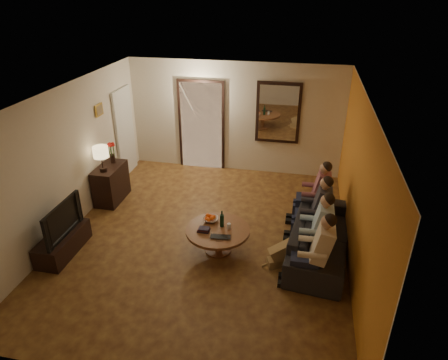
% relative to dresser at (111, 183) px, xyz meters
% --- Properties ---
extents(floor, '(5.00, 6.00, 0.01)m').
position_rel_dresser_xyz_m(floor, '(2.25, -0.96, -0.38)').
color(floor, '#492413').
rests_on(floor, ground).
extents(ceiling, '(5.00, 6.00, 0.01)m').
position_rel_dresser_xyz_m(ceiling, '(2.25, -0.96, 2.22)').
color(ceiling, white).
rests_on(ceiling, back_wall).
extents(back_wall, '(5.00, 0.02, 2.60)m').
position_rel_dresser_xyz_m(back_wall, '(2.25, 2.04, 0.92)').
color(back_wall, beige).
rests_on(back_wall, floor).
extents(front_wall, '(5.00, 0.02, 2.60)m').
position_rel_dresser_xyz_m(front_wall, '(2.25, -3.96, 0.92)').
color(front_wall, beige).
rests_on(front_wall, floor).
extents(left_wall, '(0.02, 6.00, 2.60)m').
position_rel_dresser_xyz_m(left_wall, '(-0.25, -0.96, 0.92)').
color(left_wall, beige).
rests_on(left_wall, floor).
extents(right_wall, '(0.02, 6.00, 2.60)m').
position_rel_dresser_xyz_m(right_wall, '(4.75, -0.96, 0.92)').
color(right_wall, beige).
rests_on(right_wall, floor).
extents(orange_accent, '(0.01, 6.00, 2.60)m').
position_rel_dresser_xyz_m(orange_accent, '(4.74, -0.96, 0.92)').
color(orange_accent, '#C17921').
rests_on(orange_accent, right_wall).
extents(kitchen_doorway, '(1.00, 0.06, 2.10)m').
position_rel_dresser_xyz_m(kitchen_doorway, '(1.45, 2.02, 0.67)').
color(kitchen_doorway, '#FFE0A5').
rests_on(kitchen_doorway, floor).
extents(door_trim, '(1.12, 0.04, 2.22)m').
position_rel_dresser_xyz_m(door_trim, '(1.45, 2.01, 0.67)').
color(door_trim, black).
rests_on(door_trim, floor).
extents(fridge_glimpse, '(0.45, 0.03, 1.70)m').
position_rel_dresser_xyz_m(fridge_glimpse, '(1.70, 2.02, 0.52)').
color(fridge_glimpse, silver).
rests_on(fridge_glimpse, floor).
extents(mirror_frame, '(1.00, 0.05, 1.40)m').
position_rel_dresser_xyz_m(mirror_frame, '(3.25, 2.00, 1.12)').
color(mirror_frame, black).
rests_on(mirror_frame, back_wall).
extents(mirror_glass, '(0.86, 0.02, 1.26)m').
position_rel_dresser_xyz_m(mirror_glass, '(3.25, 1.97, 1.12)').
color(mirror_glass, white).
rests_on(mirror_glass, back_wall).
extents(white_door, '(0.06, 0.85, 2.04)m').
position_rel_dresser_xyz_m(white_door, '(-0.21, 1.34, 0.64)').
color(white_door, white).
rests_on(white_door, floor).
extents(framed_art, '(0.03, 0.28, 0.24)m').
position_rel_dresser_xyz_m(framed_art, '(-0.22, 0.34, 1.47)').
color(framed_art, '#B28C33').
rests_on(framed_art, left_wall).
extents(art_canvas, '(0.01, 0.22, 0.18)m').
position_rel_dresser_xyz_m(art_canvas, '(-0.21, 0.34, 1.47)').
color(art_canvas, brown).
rests_on(art_canvas, left_wall).
extents(dresser, '(0.45, 0.86, 0.77)m').
position_rel_dresser_xyz_m(dresser, '(0.00, 0.00, 0.00)').
color(dresser, black).
rests_on(dresser, floor).
extents(table_lamp, '(0.30, 0.30, 0.54)m').
position_rel_dresser_xyz_m(table_lamp, '(0.00, -0.22, 0.65)').
color(table_lamp, beige).
rests_on(table_lamp, dresser).
extents(flower_vase, '(0.14, 0.14, 0.44)m').
position_rel_dresser_xyz_m(flower_vase, '(0.00, 0.22, 0.60)').
color(flower_vase, red).
rests_on(flower_vase, dresser).
extents(tv_stand, '(0.45, 1.10, 0.37)m').
position_rel_dresser_xyz_m(tv_stand, '(0.00, -1.87, -0.20)').
color(tv_stand, black).
rests_on(tv_stand, floor).
extents(tv, '(1.03, 0.13, 0.59)m').
position_rel_dresser_xyz_m(tv, '(0.00, -1.87, 0.28)').
color(tv, black).
rests_on(tv, tv_stand).
extents(sofa, '(2.37, 1.16, 0.66)m').
position_rel_dresser_xyz_m(sofa, '(4.29, -0.99, -0.05)').
color(sofa, black).
rests_on(sofa, floor).
extents(person_a, '(0.60, 0.40, 1.20)m').
position_rel_dresser_xyz_m(person_a, '(4.19, -1.89, 0.22)').
color(person_a, tan).
rests_on(person_a, sofa).
extents(person_b, '(0.60, 0.40, 1.20)m').
position_rel_dresser_xyz_m(person_b, '(4.19, -1.29, 0.22)').
color(person_b, tan).
rests_on(person_b, sofa).
extents(person_c, '(0.60, 0.40, 1.20)m').
position_rel_dresser_xyz_m(person_c, '(4.19, -0.69, 0.22)').
color(person_c, tan).
rests_on(person_c, sofa).
extents(person_d, '(0.60, 0.40, 1.20)m').
position_rel_dresser_xyz_m(person_d, '(4.19, -0.09, 0.22)').
color(person_d, tan).
rests_on(person_d, sofa).
extents(dog, '(0.61, 0.43, 0.56)m').
position_rel_dresser_xyz_m(dog, '(3.70, -1.46, -0.10)').
color(dog, '#9C7F48').
rests_on(dog, floor).
extents(coffee_table, '(1.24, 1.24, 0.45)m').
position_rel_dresser_xyz_m(coffee_table, '(2.58, -1.31, -0.16)').
color(coffee_table, brown).
rests_on(coffee_table, floor).
extents(bowl, '(0.26, 0.26, 0.06)m').
position_rel_dresser_xyz_m(bowl, '(2.40, -1.09, 0.10)').
color(bowl, white).
rests_on(bowl, coffee_table).
extents(oranges, '(0.20, 0.20, 0.08)m').
position_rel_dresser_xyz_m(oranges, '(2.40, -1.09, 0.17)').
color(oranges, '#FF5A15').
rests_on(oranges, bowl).
extents(wine_bottle, '(0.07, 0.07, 0.31)m').
position_rel_dresser_xyz_m(wine_bottle, '(2.63, -1.21, 0.22)').
color(wine_bottle, black).
rests_on(wine_bottle, coffee_table).
extents(wine_glass, '(0.06, 0.06, 0.10)m').
position_rel_dresser_xyz_m(wine_glass, '(2.76, -1.26, 0.12)').
color(wine_glass, silver).
rests_on(wine_glass, coffee_table).
extents(book_stack, '(0.20, 0.15, 0.07)m').
position_rel_dresser_xyz_m(book_stack, '(2.36, -1.41, 0.10)').
color(book_stack, black).
rests_on(book_stack, coffee_table).
extents(laptop, '(0.34, 0.23, 0.03)m').
position_rel_dresser_xyz_m(laptop, '(2.68, -1.59, 0.08)').
color(laptop, black).
rests_on(laptop, coffee_table).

